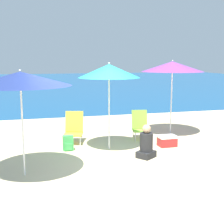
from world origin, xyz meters
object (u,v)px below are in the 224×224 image
Objects in this scene: beach_umbrella_teal at (109,71)px; beach_chair_lime at (140,124)px; cooler_box at (167,141)px; beach_umbrella_navy at (20,79)px; person_seated_near at (146,144)px; backpack_green at (68,143)px; beach_chair_yellow at (74,127)px; beach_umbrella_purple at (172,67)px.

beach_umbrella_teal is 2.68× the size of beach_chair_lime.
beach_chair_lime is 1.74× the size of cooler_box.
beach_umbrella_navy is 2.65× the size of person_seated_near.
backpack_green is at bearing -157.56° from person_seated_near.
backpack_green is at bearing 172.58° from beach_umbrella_teal.
backpack_green is at bearing -154.26° from beach_chair_lime.
beach_chair_yellow reaches higher than person_seated_near.
cooler_box is (3.73, 1.24, -1.81)m from beach_umbrella_navy.
backpack_green is at bearing -93.96° from beach_chair_yellow.
beach_umbrella_navy is 2.54× the size of beach_chair_lime.
beach_umbrella_navy is at bearing -124.99° from backpack_green.
backpack_green is 0.82× the size of cooler_box.
beach_umbrella_navy reaches higher than beach_chair_lime.
backpack_green is (1.08, 1.54, -1.77)m from beach_umbrella_navy.
beach_umbrella_navy is (-2.14, -1.40, -0.08)m from beach_umbrella_teal.
person_seated_near is (0.67, -0.95, -1.71)m from beach_umbrella_teal.
beach_umbrella_purple is 4.79× the size of cooler_box.
beach_umbrella_purple reaches higher than beach_umbrella_teal.
beach_umbrella_navy reaches higher than beach_chair_yellow.
beach_umbrella_navy is 4.43× the size of cooler_box.
beach_umbrella_navy is 4.32m from cooler_box.
cooler_box is at bearing -119.04° from beach_umbrella_purple.
beach_umbrella_purple is (2.30, 1.12, 0.07)m from beach_umbrella_teal.
beach_umbrella_purple is at bearing 60.96° from cooler_box.
beach_umbrella_purple is at bearing 26.02° from beach_umbrella_teal.
person_seated_near is (-1.63, -2.07, -1.79)m from beach_umbrella_purple.
backpack_green is (-1.06, 0.14, -1.85)m from beach_umbrella_teal.
person_seated_near is (2.81, 0.45, -1.63)m from beach_umbrella_navy.
beach_umbrella_purple is at bearing 106.34° from person_seated_near.
beach_umbrella_purple reaches higher than beach_chair_yellow.
person_seated_near reaches higher than backpack_green.
beach_umbrella_teal reaches higher than person_seated_near.
beach_chair_yellow is at bearing -176.35° from person_seated_near.
person_seated_near is 1.22m from cooler_box.
beach_umbrella_navy is 4.27m from beach_chair_lime.
person_seated_near is 2.05m from backpack_green.
beach_chair_lime is 1.97m from beach_chair_yellow.
beach_chair_yellow reaches higher than backpack_green.
backpack_green is (-0.26, -0.73, -0.24)m from beach_chair_yellow.
beach_chair_yellow is (-1.97, 0.04, 0.01)m from beach_chair_lime.
beach_umbrella_teal is 0.98× the size of beach_umbrella_purple.
beach_chair_lime is (-1.13, -0.29, -1.69)m from beach_umbrella_purple.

